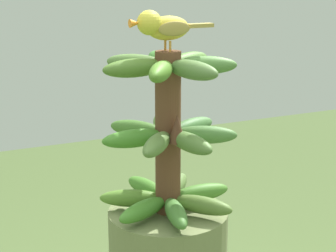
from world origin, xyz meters
TOP-DOWN VIEW (x-y plane):
  - banana_bunch at (-0.00, -0.00)m, footprint 0.30×0.30m
  - perched_bird at (-0.01, 0.00)m, footprint 0.18×0.05m

SIDE VIEW (x-z plane):
  - banana_bunch at x=0.00m, z-range 1.05..1.40m
  - perched_bird at x=-0.01m, z-range 1.41..1.50m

